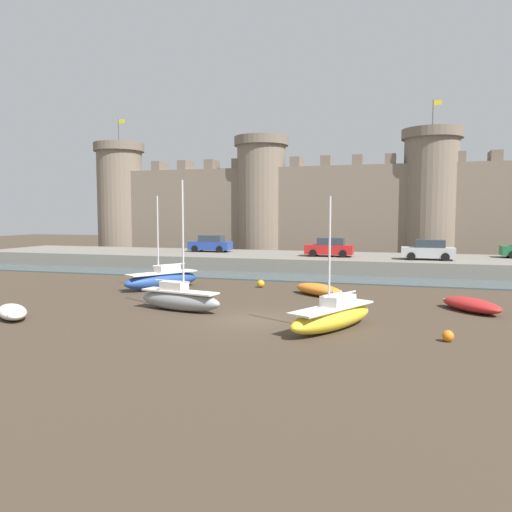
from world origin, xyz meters
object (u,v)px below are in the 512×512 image
(rowboat_foreground_left, at_px, (471,305))
(sailboat_near_channel_left, at_px, (162,279))
(rowboat_foreground_centre, at_px, (319,289))
(car_quay_east, at_px, (428,250))
(car_quay_centre_east, at_px, (211,244))
(rowboat_midflat_centre, at_px, (12,311))
(car_quay_centre_west, at_px, (330,247))
(mooring_buoy_near_channel, at_px, (448,336))
(sailboat_near_channel_right, at_px, (179,298))
(mooring_buoy_near_shore, at_px, (261,284))
(sailboat_foreground_right, at_px, (333,316))

(rowboat_foreground_left, bearing_deg, sailboat_near_channel_left, 172.08)
(rowboat_foreground_centre, xyz_separation_m, car_quay_east, (6.74, 12.82, 1.61))
(car_quay_centre_east, bearing_deg, rowboat_midflat_centre, -88.78)
(sailboat_near_channel_left, distance_m, car_quay_centre_west, 16.60)
(car_quay_centre_east, bearing_deg, mooring_buoy_near_channel, -52.07)
(sailboat_near_channel_right, bearing_deg, mooring_buoy_near_shore, 78.77)
(sailboat_near_channel_left, bearing_deg, car_quay_east, 37.47)
(rowboat_foreground_centre, height_order, sailboat_foreground_right, sailboat_foreground_right)
(rowboat_foreground_left, xyz_separation_m, rowboat_foreground_centre, (-8.10, 2.71, 0.02))
(car_quay_east, bearing_deg, rowboat_midflat_centre, -129.70)
(sailboat_near_channel_left, height_order, rowboat_midflat_centre, sailboat_near_channel_left)
(rowboat_foreground_centre, xyz_separation_m, car_quay_centre_west, (-1.31, 13.80, 1.61))
(car_quay_centre_west, bearing_deg, car_quay_east, -6.89)
(sailboat_foreground_right, relative_size, mooring_buoy_near_channel, 12.54)
(mooring_buoy_near_channel, bearing_deg, rowboat_foreground_centre, 124.80)
(mooring_buoy_near_shore, xyz_separation_m, car_quay_centre_west, (2.92, 11.56, 1.73))
(mooring_buoy_near_channel, relative_size, mooring_buoy_near_shore, 0.88)
(car_quay_centre_east, bearing_deg, sailboat_foreground_right, -58.19)
(mooring_buoy_near_channel, bearing_deg, rowboat_midflat_centre, -176.45)
(rowboat_foreground_left, xyz_separation_m, mooring_buoy_near_shore, (-12.33, 4.94, -0.10))
(rowboat_foreground_left, distance_m, rowboat_foreground_centre, 8.54)
(sailboat_foreground_right, bearing_deg, sailboat_near_channel_right, 165.77)
(rowboat_midflat_centre, bearing_deg, car_quay_centre_west, 65.00)
(rowboat_foreground_centre, distance_m, mooring_buoy_near_channel, 11.38)
(sailboat_near_channel_left, height_order, sailboat_near_channel_right, sailboat_near_channel_right)
(rowboat_midflat_centre, height_order, car_quay_east, car_quay_east)
(rowboat_midflat_centre, xyz_separation_m, car_quay_east, (19.40, 23.36, 1.66))
(car_quay_centre_east, relative_size, car_quay_east, 1.00)
(sailboat_foreground_right, height_order, car_quay_centre_east, sailboat_foreground_right)
(mooring_buoy_near_channel, bearing_deg, car_quay_centre_east, 127.93)
(sailboat_near_channel_left, xyz_separation_m, mooring_buoy_near_channel, (16.70, -9.19, -0.42))
(sailboat_near_channel_right, height_order, rowboat_midflat_centre, sailboat_near_channel_right)
(rowboat_foreground_centre, xyz_separation_m, mooring_buoy_near_shore, (-4.23, 2.23, -0.12))
(sailboat_near_channel_left, distance_m, car_quay_east, 21.39)
(rowboat_midflat_centre, relative_size, car_quay_centre_west, 0.76)
(mooring_buoy_near_shore, distance_m, car_quay_centre_east, 16.50)
(rowboat_midflat_centre, height_order, car_quay_centre_east, car_quay_centre_east)
(rowboat_foreground_left, bearing_deg, car_quay_east, 95.01)
(sailboat_foreground_right, bearing_deg, car_quay_centre_east, 121.81)
(rowboat_foreground_centre, height_order, sailboat_near_channel_left, sailboat_near_channel_left)
(rowboat_foreground_centre, height_order, sailboat_near_channel_right, sailboat_near_channel_right)
(sailboat_foreground_right, height_order, rowboat_midflat_centre, sailboat_foreground_right)
(rowboat_midflat_centre, relative_size, mooring_buoy_near_shore, 6.19)
(sailboat_near_channel_right, bearing_deg, rowboat_midflat_centre, -149.35)
(car_quay_east, bearing_deg, rowboat_foreground_left, -84.99)
(rowboat_foreground_left, bearing_deg, rowboat_foreground_centre, 161.52)
(rowboat_midflat_centre, distance_m, car_quay_centre_west, 26.90)
(sailboat_foreground_right, height_order, mooring_buoy_near_shore, sailboat_foreground_right)
(sailboat_foreground_right, distance_m, sailboat_near_channel_right, 8.24)
(sailboat_foreground_right, distance_m, rowboat_midflat_centre, 14.80)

